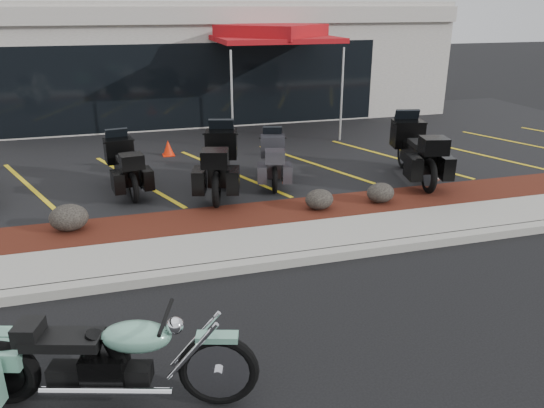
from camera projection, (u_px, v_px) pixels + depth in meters
name	position (u px, v px, depth m)	size (l,w,h in m)	color
ground	(310.00, 291.00, 7.69)	(90.00, 90.00, 0.00)	black
curb	(291.00, 260.00, 8.47)	(24.00, 0.25, 0.15)	gray
sidewalk	(278.00, 242.00, 9.10)	(24.00, 1.20, 0.15)	gray
mulch_bed	(260.00, 217.00, 10.17)	(24.00, 1.20, 0.16)	black
upper_lot	(211.00, 148.00, 15.03)	(26.00, 9.60, 0.15)	black
dealership_building	(180.00, 58.00, 19.98)	(18.00, 8.16, 4.00)	#9D968E
boulder_left	(69.00, 218.00, 9.30)	(0.67, 0.56, 0.47)	black
boulder_mid	(319.00, 199.00, 10.28)	(0.56, 0.47, 0.40)	black
boulder_right	(380.00, 193.00, 10.64)	(0.56, 0.47, 0.40)	black
hero_cruiser	(218.00, 360.00, 5.33)	(3.11, 0.79, 1.10)	#6AA58C
touring_black_front	(119.00, 155.00, 11.78)	(2.10, 0.80, 1.22)	black
touring_black_mid	(222.00, 150.00, 11.87)	(2.41, 0.92, 1.40)	black
touring_grey	(272.00, 150.00, 12.37)	(1.94, 0.74, 1.13)	#323137
touring_black_rear	(405.00, 139.00, 12.70)	(2.49, 0.95, 1.45)	black
traffic_cone	(168.00, 148.00, 13.99)	(0.29, 0.29, 0.41)	#F52708
popup_canopy	(272.00, 35.00, 15.65)	(4.46, 4.46, 3.21)	silver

